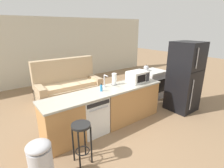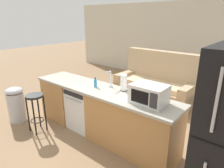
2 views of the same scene
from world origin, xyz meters
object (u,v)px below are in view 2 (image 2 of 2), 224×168
at_px(couch, 156,85).
at_px(trash_bin, 16,104).
at_px(paper_towel_roll, 124,83).
at_px(bar_stool, 35,105).
at_px(dishwasher, 86,107).
at_px(microwave, 149,94).
at_px(soap_bottle, 95,83).

bearing_deg(couch, trash_bin, -119.97).
distance_m(paper_towel_roll, bar_stool, 1.71).
bearing_deg(dishwasher, couch, 79.85).
xyz_separation_m(dishwasher, microwave, (1.36, -0.00, 0.62)).
bearing_deg(trash_bin, bar_stool, 4.78).
bearing_deg(paper_towel_roll, bar_stool, -147.10).
relative_size(paper_towel_roll, soap_bottle, 1.60).
bearing_deg(trash_bin, microwave, 15.88).
xyz_separation_m(dishwasher, paper_towel_roll, (0.77, 0.19, 0.62)).
bearing_deg(dishwasher, soap_bottle, 2.38).
distance_m(soap_bottle, trash_bin, 1.84).
bearing_deg(soap_bottle, couch, 86.98).
bearing_deg(couch, bar_stool, -109.15).
height_order(bar_stool, couch, couch).
bearing_deg(soap_bottle, bar_stool, -141.02).
height_order(dishwasher, microwave, microwave).
bearing_deg(dishwasher, trash_bin, -149.67).
height_order(paper_towel_roll, trash_bin, paper_towel_roll).
bearing_deg(bar_stool, soap_bottle, 38.98).
xyz_separation_m(bar_stool, couch, (0.99, 2.86, -0.14)).
relative_size(soap_bottle, bar_stool, 0.24).
xyz_separation_m(bar_stool, trash_bin, (-0.69, -0.06, -0.16)).
xyz_separation_m(soap_bottle, bar_stool, (-0.88, -0.71, -0.44)).
relative_size(bar_stool, couch, 0.37).
height_order(dishwasher, soap_bottle, soap_bottle).
distance_m(dishwasher, bar_stool, 0.93).
xyz_separation_m(dishwasher, bar_stool, (-0.61, -0.70, 0.11)).
xyz_separation_m(microwave, couch, (-0.98, 2.16, -0.65)).
distance_m(dishwasher, paper_towel_roll, 1.00).
relative_size(dishwasher, couch, 0.42).
distance_m(microwave, soap_bottle, 1.09).
distance_m(dishwasher, microwave, 1.50).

